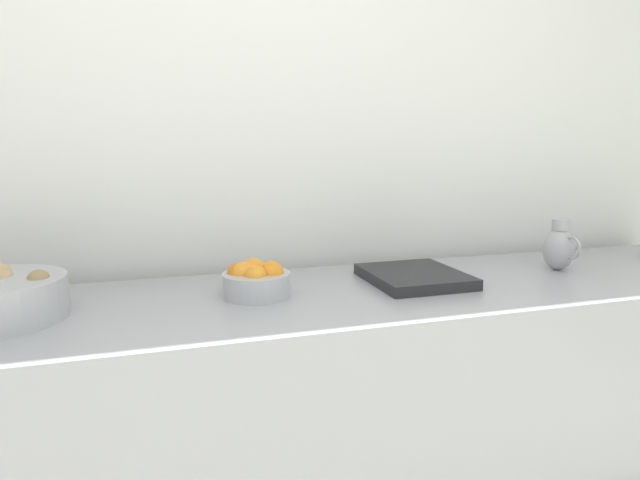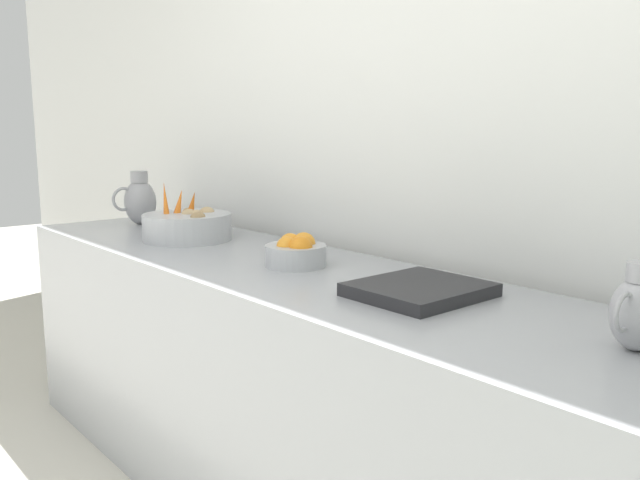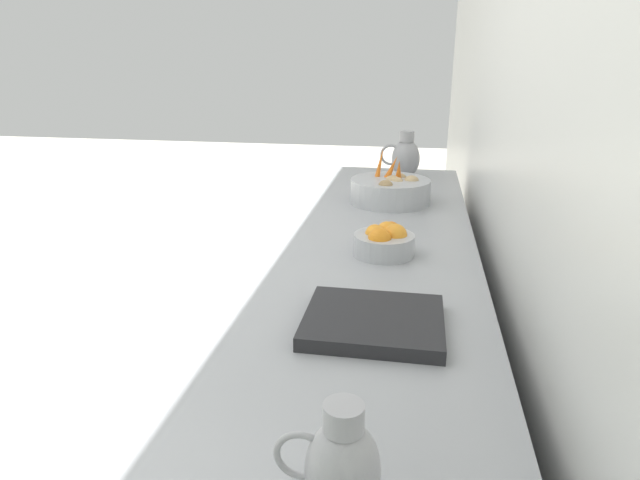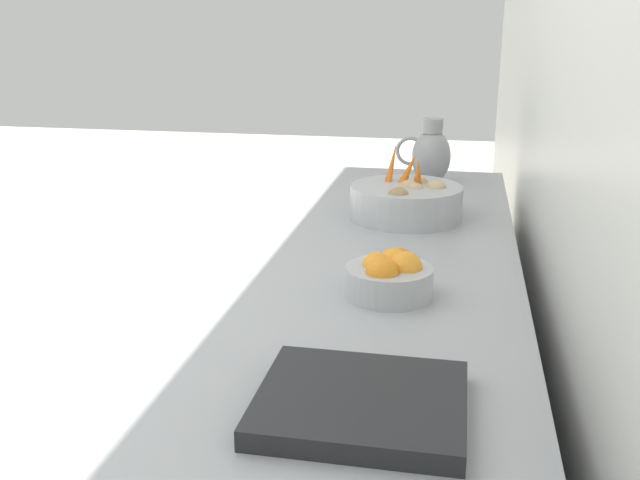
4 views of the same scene
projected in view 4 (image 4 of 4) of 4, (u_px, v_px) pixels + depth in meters
vegetable_colander at (406, 201)px, 2.33m from camera, size 0.36×0.36×0.24m
orange_bowl at (390, 276)px, 1.68m from camera, size 0.20×0.20×0.11m
metal_pitcher_tall at (431, 155)px, 2.81m from camera, size 0.21×0.15×0.25m
counter_sink_basin at (361, 403)px, 1.19m from camera, size 0.34×0.30×0.04m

